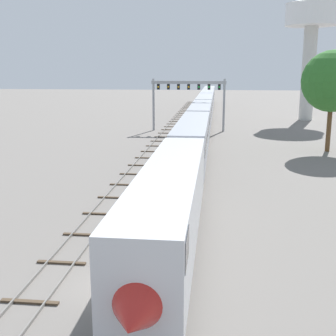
# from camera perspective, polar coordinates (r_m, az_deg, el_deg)

# --- Properties ---
(ground_plane) EXTENTS (400.00, 400.00, 0.00)m
(ground_plane) POSITION_cam_1_polar(r_m,az_deg,el_deg) (21.52, -6.40, -14.87)
(ground_plane) COLOR slate
(track_main) EXTENTS (2.60, 200.00, 0.16)m
(track_main) POSITION_cam_1_polar(r_m,az_deg,el_deg) (79.23, 4.57, 5.50)
(track_main) COLOR slate
(track_main) RESTS_ON ground
(track_near) EXTENTS (2.60, 160.00, 0.16)m
(track_near) POSITION_cam_1_polar(r_m,az_deg,el_deg) (59.92, -1.33, 3.21)
(track_near) COLOR slate
(track_near) RESTS_ON ground
(passenger_train) EXTENTS (3.04, 130.37, 4.80)m
(passenger_train) POSITION_cam_1_polar(r_m,az_deg,el_deg) (77.92, 4.58, 7.26)
(passenger_train) COLOR silver
(passenger_train) RESTS_ON ground
(signal_gantry) EXTENTS (12.10, 0.49, 8.44)m
(signal_gantry) POSITION_cam_1_polar(r_m,az_deg,el_deg) (72.27, 2.68, 9.75)
(signal_gantry) COLOR #999BA0
(signal_gantry) RESTS_ON ground
(water_tower) EXTENTS (10.25, 10.25, 23.30)m
(water_tower) POSITION_cam_1_polar(r_m,az_deg,el_deg) (92.68, 18.13, 17.41)
(water_tower) COLOR beige
(water_tower) RESTS_ON ground
(trackside_tree_mid) EXTENTS (7.38, 7.38, 12.22)m
(trackside_tree_mid) POSITION_cam_1_polar(r_m,az_deg,el_deg) (57.07, 20.56, 10.47)
(trackside_tree_mid) COLOR brown
(trackside_tree_mid) RESTS_ON ground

